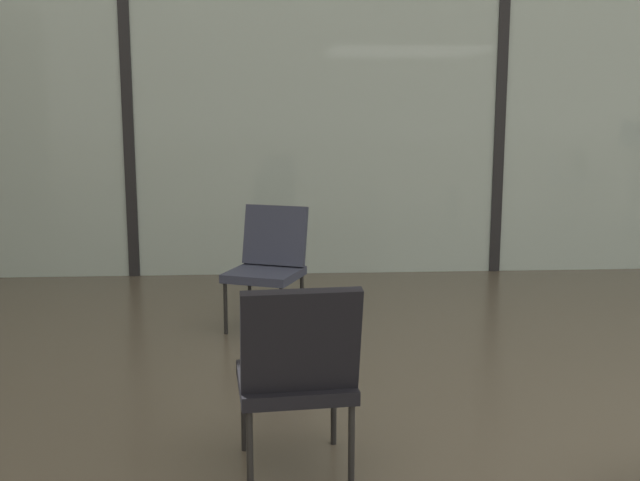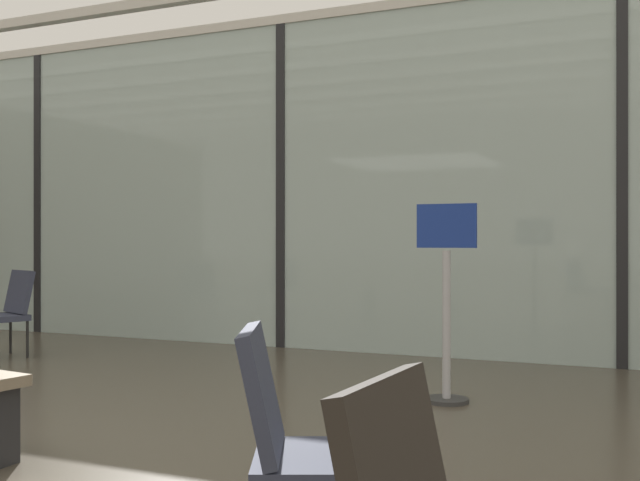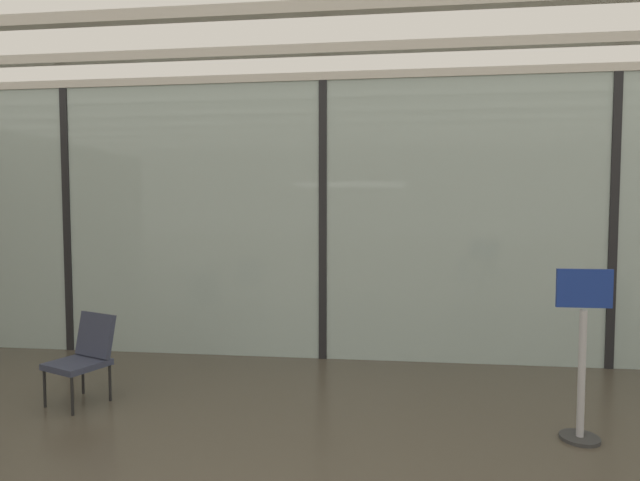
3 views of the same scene
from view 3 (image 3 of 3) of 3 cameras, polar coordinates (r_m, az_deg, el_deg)
The scene contains 7 objects.
glass_curtain_wall at distance 6.56m, azimuth 0.36°, elevation 2.13°, with size 14.00×0.08×3.55m, color #A3B7B2.
window_mullion_0 at distance 7.78m, azimuth -26.22°, elevation 1.98°, with size 0.10×0.12×3.55m, color black.
window_mullion_1 at distance 6.56m, azimuth 0.36°, elevation 2.13°, with size 0.10×0.12×3.55m, color black.
window_mullion_2 at distance 7.08m, azimuth 29.79°, elevation 1.77°, with size 0.10×0.12×3.55m, color black.
parked_airplane at distance 12.16m, azimuth 6.87°, elevation 3.47°, with size 12.08×3.88×3.88m.
lounge_chair_0 at distance 5.75m, azimuth -24.75°, elevation -11.30°, with size 0.64×0.67×0.87m.
info_sign at distance 4.87m, azimuth 27.20°, elevation -11.79°, with size 0.44×0.32×1.44m.
Camera 3 is at (0.74, -1.32, 1.92)m, focal length 28.68 mm.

